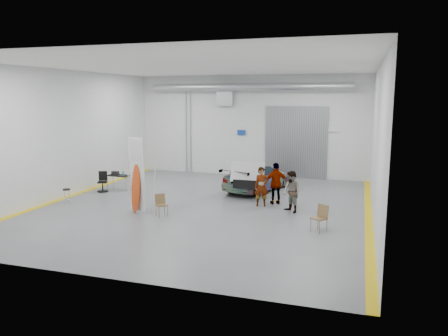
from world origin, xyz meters
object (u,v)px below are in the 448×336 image
(folding_chair_near, at_px, (162,209))
(office_chair, at_px, (103,183))
(person_c, at_px, (276,183))
(person_b, at_px, (292,192))
(work_table, at_px, (118,175))
(folding_chair_far, at_px, (319,224))
(shop_stool, at_px, (67,196))
(sedan_car, at_px, (258,177))
(person_a, at_px, (262,187))
(surfboard_display, at_px, (138,181))

(folding_chair_near, height_order, office_chair, office_chair)
(office_chair, bearing_deg, person_c, -20.87)
(folding_chair_near, bearing_deg, person_b, -21.76)
(person_b, relative_size, person_c, 0.93)
(work_table, bearing_deg, folding_chair_far, -21.56)
(person_b, bearing_deg, person_c, 170.01)
(person_c, bearing_deg, office_chair, -24.77)
(folding_chair_near, height_order, folding_chair_far, folding_chair_far)
(person_c, relative_size, shop_stool, 2.77)
(person_b, distance_m, shop_stool, 9.97)
(sedan_car, height_order, shop_stool, sedan_car)
(person_c, bearing_deg, shop_stool, -8.07)
(person_b, xyz_separation_m, person_c, (-0.87, 1.21, 0.07))
(person_a, xyz_separation_m, person_b, (1.42, -0.67, -0.00))
(person_c, bearing_deg, folding_chair_near, 14.82)
(shop_stool, distance_m, office_chair, 2.70)
(person_b, height_order, person_c, person_c)
(shop_stool, bearing_deg, person_b, 9.02)
(sedan_car, xyz_separation_m, person_b, (2.30, -3.86, 0.19))
(person_c, height_order, folding_chair_far, person_c)
(person_c, bearing_deg, work_table, -29.50)
(sedan_car, distance_m, folding_chair_near, 6.55)
(person_a, bearing_deg, work_table, 154.54)
(surfboard_display, bearing_deg, person_b, 42.47)
(surfboard_display, xyz_separation_m, work_table, (-3.28, 3.86, -0.59))
(office_chair, bearing_deg, sedan_car, -1.12)
(person_a, height_order, person_c, person_c)
(folding_chair_near, bearing_deg, shop_stool, 127.60)
(work_table, relative_size, office_chair, 1.21)
(person_c, bearing_deg, sedan_car, -87.00)
(sedan_car, height_order, person_b, person_b)
(person_c, relative_size, surfboard_display, 0.56)
(surfboard_display, height_order, folding_chair_near, surfboard_display)
(sedan_car, bearing_deg, surfboard_display, 76.19)
(person_c, xyz_separation_m, folding_chair_far, (2.22, -3.56, -0.63))
(person_a, relative_size, surfboard_display, 0.52)
(sedan_car, distance_m, surfboard_display, 6.96)
(person_c, distance_m, folding_chair_near, 5.26)
(sedan_car, relative_size, person_a, 2.71)
(person_a, bearing_deg, person_b, -42.50)
(folding_chair_near, bearing_deg, office_chair, 100.14)
(folding_chair_far, relative_size, office_chair, 0.97)
(person_a, xyz_separation_m, folding_chair_near, (-3.45, -2.83, -0.59))
(office_chair, bearing_deg, folding_chair_far, -38.87)
(person_a, relative_size, person_c, 0.93)
(sedan_car, bearing_deg, office_chair, 38.30)
(person_b, bearing_deg, work_table, -147.07)
(surfboard_display, height_order, folding_chair_far, surfboard_display)
(person_b, height_order, surfboard_display, surfboard_display)
(sedan_car, relative_size, work_table, 3.86)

